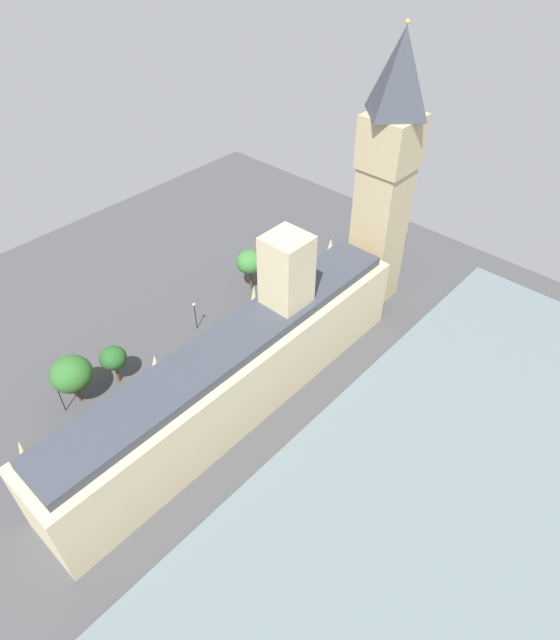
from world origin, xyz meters
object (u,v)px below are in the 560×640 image
clock_tower (386,175)px  pedestrian_opposite_hall (51,490)px  plane_tree_far_end (113,358)px  double_decker_bus_trailing (91,430)px  car_white_near_tower (297,296)px  parliament_building (239,368)px  car_yellow_cab_leading (176,363)px  car_blue_corner (257,322)px  street_lamp_slot_10 (195,311)px  plane_tree_by_river_gate (71,374)px  street_lamp_kerbside (59,393)px  pedestrian_midblock (293,312)px  plane_tree_under_trees (250,262)px

clock_tower → pedestrian_opposite_hall: 77.65m
pedestrian_opposite_hall → plane_tree_far_end: bearing=-45.5°
double_decker_bus_trailing → plane_tree_far_end: 13.57m
car_white_near_tower → double_decker_bus_trailing: (0.52, 50.18, 1.75)m
parliament_building → car_yellow_cab_leading: (14.81, 2.45, -7.29)m
car_blue_corner → double_decker_bus_trailing: 38.35m
car_blue_corner → pedestrian_opposite_hall: 48.18m
street_lamp_slot_10 → plane_tree_by_river_gate: bearing=88.2°
street_lamp_kerbside → clock_tower: bearing=-107.8°
pedestrian_midblock → clock_tower: bearing=-59.1°
pedestrian_midblock → plane_tree_far_end: (11.29, 35.35, 5.01)m
car_white_near_tower → car_yellow_cab_leading: same height
car_blue_corner → pedestrian_opposite_hall: (-3.53, 48.05, -0.16)m
plane_tree_by_river_gate → plane_tree_far_end: 7.45m
plane_tree_under_trees → car_yellow_cab_leading: bearing=103.8°
car_blue_corner → pedestrian_opposite_hall: bearing=88.0°
clock_tower → car_white_near_tower: clock_tower is taller
car_yellow_cab_leading → plane_tree_far_end: (5.08, 9.27, 4.88)m
parliament_building → car_blue_corner: size_ratio=15.15×
pedestrian_opposite_hall → street_lamp_kerbside: street_lamp_kerbside is taller
car_blue_corner → double_decker_bus_trailing: double_decker_bus_trailing is taller
double_decker_bus_trailing → plane_tree_by_river_gate: (9.11, -3.19, 4.04)m
parliament_building → street_lamp_kerbside: 30.69m
clock_tower → double_decker_bus_trailing: (10.94, 62.68, -25.10)m
pedestrian_midblock → street_lamp_kerbside: bearing=130.1°
street_lamp_kerbside → parliament_building: bearing=-133.6°
parliament_building → plane_tree_under_trees: size_ratio=7.44×
plane_tree_under_trees → plane_tree_far_end: bearing=92.3°
plane_tree_by_river_gate → street_lamp_kerbside: (0.00, 3.04, -2.21)m
clock_tower → car_yellow_cab_leading: size_ratio=12.02×
clock_tower → plane_tree_by_river_gate: clock_tower is taller
clock_tower → plane_tree_under_trees: 33.32m
parliament_building → plane_tree_by_river_gate: (21.00, 19.03, -1.50)m
clock_tower → plane_tree_far_end: bearing=70.1°
plane_tree_under_trees → car_white_near_tower: bearing=-159.1°
pedestrian_opposite_hall → street_lamp_kerbside: (12.70, -9.90, 3.74)m
plane_tree_under_trees → street_lamp_slot_10: size_ratio=1.47×
car_yellow_cab_leading → plane_tree_under_trees: (6.53, -26.61, 6.14)m
car_white_near_tower → car_yellow_cab_leading: size_ratio=1.01×
car_yellow_cab_leading → plane_tree_far_end: 11.64m
clock_tower → plane_tree_under_trees: (20.39, 16.30, -20.71)m
car_yellow_cab_leading → plane_tree_by_river_gate: 18.62m
clock_tower → pedestrian_midblock: 32.70m
car_white_near_tower → car_blue_corner: same height
pedestrian_midblock → street_lamp_kerbside: 47.50m
street_lamp_kerbside → car_blue_corner: bearing=-103.5°
pedestrian_opposite_hall → plane_tree_far_end: 23.87m
plane_tree_far_end → car_yellow_cab_leading: bearing=-118.7°
car_white_near_tower → plane_tree_under_trees: 12.30m
car_yellow_cab_leading → plane_tree_by_river_gate: size_ratio=0.46×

